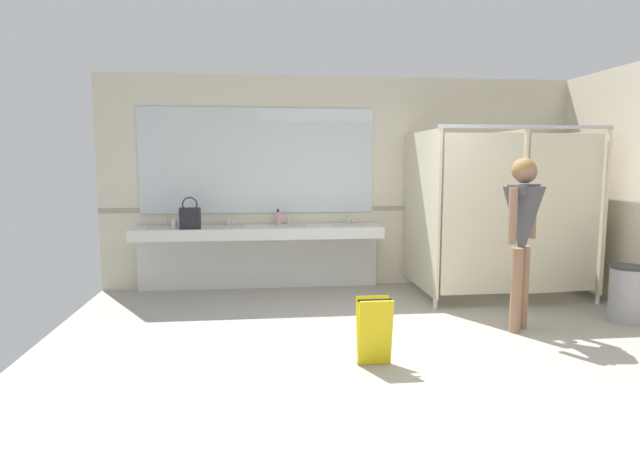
{
  "coord_description": "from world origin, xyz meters",
  "views": [
    {
      "loc": [
        -1.24,
        -4.57,
        1.67
      ],
      "look_at": [
        -0.65,
        0.59,
        1.03
      ],
      "focal_mm": 30.28,
      "sensor_mm": 36.0,
      "label": 1
    }
  ],
  "objects_px": {
    "trash_bin": "(627,293)",
    "wet_floor_sign": "(374,330)",
    "person_standing": "(523,222)",
    "paper_cup": "(175,224)",
    "soap_dispenser": "(278,218)",
    "handbag": "(190,217)"
  },
  "relations": [
    {
      "from": "handbag",
      "to": "soap_dispenser",
      "type": "relative_size",
      "value": 1.93
    },
    {
      "from": "handbag",
      "to": "paper_cup",
      "type": "height_order",
      "value": "handbag"
    },
    {
      "from": "trash_bin",
      "to": "person_standing",
      "type": "bearing_deg",
      "value": -172.66
    },
    {
      "from": "trash_bin",
      "to": "handbag",
      "type": "distance_m",
      "value": 5.0
    },
    {
      "from": "trash_bin",
      "to": "person_standing",
      "type": "xyz_separation_m",
      "value": [
        -1.27,
        -0.16,
        0.79
      ]
    },
    {
      "from": "paper_cup",
      "to": "trash_bin",
      "type": "bearing_deg",
      "value": -18.81
    },
    {
      "from": "handbag",
      "to": "paper_cup",
      "type": "bearing_deg",
      "value": 161.18
    },
    {
      "from": "paper_cup",
      "to": "soap_dispenser",
      "type": "bearing_deg",
      "value": 10.76
    },
    {
      "from": "paper_cup",
      "to": "person_standing",
      "type": "bearing_deg",
      "value": -26.85
    },
    {
      "from": "handbag",
      "to": "trash_bin",
      "type": "bearing_deg",
      "value": -18.81
    },
    {
      "from": "handbag",
      "to": "paper_cup",
      "type": "distance_m",
      "value": 0.23
    },
    {
      "from": "person_standing",
      "to": "wet_floor_sign",
      "type": "bearing_deg",
      "value": -155.26
    },
    {
      "from": "trash_bin",
      "to": "wet_floor_sign",
      "type": "distance_m",
      "value": 3.05
    },
    {
      "from": "person_standing",
      "to": "soap_dispenser",
      "type": "bearing_deg",
      "value": 138.18
    },
    {
      "from": "handbag",
      "to": "wet_floor_sign",
      "type": "height_order",
      "value": "handbag"
    },
    {
      "from": "soap_dispenser",
      "to": "person_standing",
      "type": "bearing_deg",
      "value": -41.82
    },
    {
      "from": "trash_bin",
      "to": "wet_floor_sign",
      "type": "height_order",
      "value": "trash_bin"
    },
    {
      "from": "handbag",
      "to": "wet_floor_sign",
      "type": "relative_size",
      "value": 0.7
    },
    {
      "from": "wet_floor_sign",
      "to": "soap_dispenser",
      "type": "bearing_deg",
      "value": 103.65
    },
    {
      "from": "wet_floor_sign",
      "to": "paper_cup",
      "type": "bearing_deg",
      "value": 127.49
    },
    {
      "from": "handbag",
      "to": "wet_floor_sign",
      "type": "distance_m",
      "value": 3.16
    },
    {
      "from": "paper_cup",
      "to": "wet_floor_sign",
      "type": "distance_m",
      "value": 3.31
    }
  ]
}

